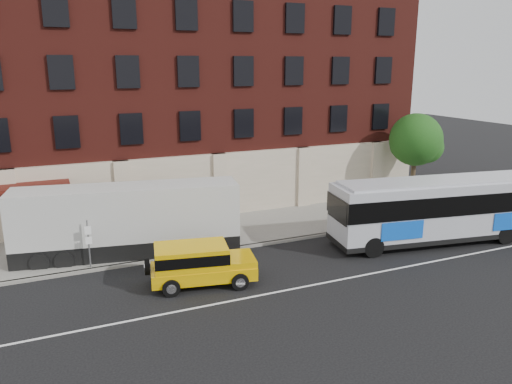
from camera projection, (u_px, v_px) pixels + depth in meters
name	position (u px, v px, depth m)	size (l,w,h in m)	color
ground	(310.00, 291.00, 21.66)	(120.00, 120.00, 0.00)	black
sidewalk	(235.00, 229.00, 29.64)	(60.00, 6.00, 0.15)	gray
kerb	(255.00, 245.00, 26.98)	(60.00, 0.25, 0.15)	gray
lane_line	(304.00, 287.00, 22.10)	(60.00, 0.12, 0.01)	silver
building	(193.00, 93.00, 34.80)	(30.00, 12.10, 15.00)	#561A14
sign_pole	(89.00, 242.00, 23.50)	(0.30, 0.20, 2.50)	slate
street_tree	(416.00, 142.00, 34.19)	(3.60, 3.60, 6.20)	#34251A
city_bus	(447.00, 207.00, 27.36)	(13.23, 4.75, 3.55)	#B7BAC3
yellow_suv	(198.00, 262.00, 22.09)	(5.01, 2.80, 1.86)	#EEB305
shipping_container	(128.00, 222.00, 25.20)	(11.32, 4.15, 3.70)	black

